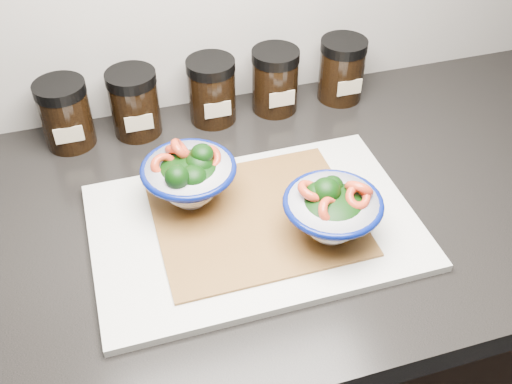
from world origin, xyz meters
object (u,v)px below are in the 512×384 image
object	(u,v)px
bowl_right	(332,211)
bowl_left	(190,177)
spice_jar_d	(275,80)
cutting_board	(254,226)
spice_jar_c	(212,91)
spice_jar_a	(66,114)
spice_jar_b	(134,103)
spice_jar_e	(342,70)

from	to	relation	value
bowl_right	bowl_left	bearing A→B (deg)	143.80
bowl_left	spice_jar_d	xyz separation A→B (m)	(0.20, 0.21, -0.00)
bowl_left	spice_jar_d	distance (m)	0.29
cutting_board	spice_jar_c	bearing A→B (deg)	87.96
bowl_left	spice_jar_a	world-z (taller)	bowl_left
cutting_board	spice_jar_d	bearing A→B (deg)	66.52
cutting_board	spice_jar_b	size ratio (longest dim) A/B	3.98
spice_jar_c	spice_jar_d	distance (m)	0.11
spice_jar_b	spice_jar_d	distance (m)	0.24
spice_jar_c	spice_jar_d	xyz separation A→B (m)	(0.11, 0.00, 0.00)
cutting_board	spice_jar_d	world-z (taller)	spice_jar_d
spice_jar_a	spice_jar_d	xyz separation A→B (m)	(0.35, 0.00, 0.00)
bowl_right	spice_jar_e	xyz separation A→B (m)	(0.16, 0.33, -0.00)
bowl_right	spice_jar_a	bearing A→B (deg)	134.08
bowl_right	spice_jar_c	bearing A→B (deg)	103.75
spice_jar_c	bowl_left	bearing A→B (deg)	-111.63
spice_jar_c	spice_jar_d	bearing A→B (deg)	0.00
bowl_right	spice_jar_d	bearing A→B (deg)	84.69
spice_jar_a	spice_jar_c	size ratio (longest dim) A/B	1.00
bowl_left	spice_jar_b	distance (m)	0.22
spice_jar_c	bowl_right	bearing A→B (deg)	-76.25
bowl_right	spice_jar_a	distance (m)	0.46
cutting_board	spice_jar_a	distance (m)	0.37
bowl_right	spice_jar_a	world-z (taller)	spice_jar_a
bowl_left	spice_jar_e	size ratio (longest dim) A/B	1.20
bowl_right	spice_jar_d	distance (m)	0.33
bowl_right	spice_jar_e	distance (m)	0.37
bowl_left	bowl_right	bearing A→B (deg)	-36.20
spice_jar_c	spice_jar_e	size ratio (longest dim) A/B	1.00
spice_jar_a	spice_jar_d	distance (m)	0.35
spice_jar_b	spice_jar_d	size ratio (longest dim) A/B	1.00
bowl_left	spice_jar_e	distance (m)	0.38
spice_jar_d	spice_jar_b	bearing A→B (deg)	180.00
spice_jar_a	spice_jar_e	distance (m)	0.48
spice_jar_a	spice_jar_d	bearing A→B (deg)	0.00
spice_jar_b	spice_jar_c	size ratio (longest dim) A/B	1.00
cutting_board	bowl_right	size ratio (longest dim) A/B	3.38
cutting_board	spice_jar_b	bearing A→B (deg)	113.15
bowl_left	spice_jar_e	world-z (taller)	bowl_left
bowl_right	spice_jar_d	world-z (taller)	spice_jar_d
spice_jar_d	spice_jar_e	xyz separation A→B (m)	(0.12, 0.00, 0.00)
spice_jar_e	spice_jar_b	bearing A→B (deg)	180.00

